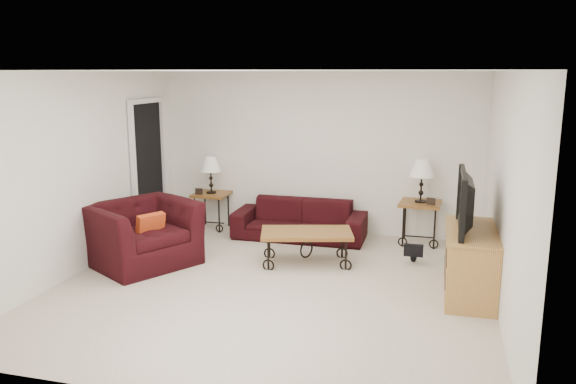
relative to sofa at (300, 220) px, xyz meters
The scene contains 20 objects.
ground 2.05m from the sofa, 85.19° to the right, with size 5.00×5.00×0.00m, color beige.
wall_back 1.09m from the sofa, 70.49° to the left, with size 5.00×0.02×2.50m, color white.
wall_front 4.62m from the sofa, 87.85° to the right, with size 5.00×0.02×2.50m, color white.
wall_left 3.23m from the sofa, 139.08° to the right, with size 0.02×5.00×2.50m, color white.
wall_right 3.48m from the sofa, 37.11° to the right, with size 0.02×5.00×2.50m, color white.
ceiling 3.00m from the sofa, 85.19° to the right, with size 5.00×5.00×0.00m, color white.
doorway 2.44m from the sofa, behind, with size 0.08×0.94×2.04m, color black.
sofa is the anchor object (origin of this frame).
side_table_left 1.52m from the sofa, behind, with size 0.54×0.54×0.59m, color brown.
side_table_right 1.78m from the sofa, ahead, with size 0.58×0.58×0.63m, color brown.
lamp_left 1.63m from the sofa, behind, with size 0.33×0.33×0.59m, color black, non-canonical shape.
lamp_right 1.90m from the sofa, ahead, with size 0.36×0.36×0.63m, color black, non-canonical shape.
photo_frame_left 1.69m from the sofa, behind, with size 0.12×0.02×0.10m, color black.
photo_frame_right 1.96m from the sofa, ahead, with size 0.13×0.02×0.11m, color black.
coffee_table 1.18m from the sofa, 71.77° to the right, with size 1.18×0.64×0.44m, color brown.
armchair 2.41m from the sofa, 135.13° to the right, with size 1.27×1.11×0.83m, color black.
throw_pillow 2.35m from the sofa, 131.67° to the right, with size 0.37×0.10×0.37m, color #C84C19.
tv_stand 2.94m from the sofa, 35.16° to the right, with size 0.53×1.27×0.76m, color #BD9446.
television 3.03m from the sofa, 35.38° to the right, with size 1.14×0.15×0.66m, color black.
backpack 1.87m from the sofa, 21.69° to the right, with size 0.38×0.29×0.50m, color black.
Camera 1 is at (1.82, -6.10, 2.48)m, focal length 35.45 mm.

